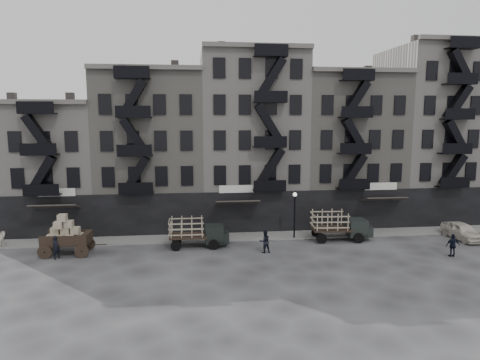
{
  "coord_description": "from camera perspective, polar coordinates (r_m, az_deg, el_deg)",
  "views": [
    {
      "loc": [
        -6.03,
        -33.91,
        10.98
      ],
      "look_at": [
        -1.75,
        4.0,
        5.27
      ],
      "focal_mm": 32.0,
      "sensor_mm": 36.0,
      "label": 1
    }
  ],
  "objects": [
    {
      "name": "building_west",
      "position": [
        46.18,
        -24.01,
        1.59
      ],
      "size": [
        10.0,
        11.35,
        13.2
      ],
      "color": "#AFA8A0",
      "rests_on": "ground"
    },
    {
      "name": "building_mideast",
      "position": [
        46.71,
        13.69,
        4.0
      ],
      "size": [
        10.0,
        11.35,
        16.2
      ],
      "color": "gray",
      "rests_on": "ground"
    },
    {
      "name": "car_east",
      "position": [
        43.55,
        27.5,
        -6.04
      ],
      "size": [
        1.99,
        4.53,
        1.52
      ],
      "primitive_type": "imported",
      "rotation": [
        0.0,
        0.0,
        0.05
      ],
      "color": "beige",
      "rests_on": "ground"
    },
    {
      "name": "stake_truck_west",
      "position": [
        36.49,
        -5.77,
        -6.71
      ],
      "size": [
        5.0,
        2.11,
        2.5
      ],
      "rotation": [
        0.0,
        0.0,
        -0.0
      ],
      "color": "black",
      "rests_on": "ground"
    },
    {
      "name": "stake_truck_east",
      "position": [
        39.23,
        13.14,
        -5.69
      ],
      "size": [
        5.38,
        2.47,
        2.64
      ],
      "rotation": [
        0.0,
        0.0,
        -0.06
      ],
      "color": "black",
      "rests_on": "ground"
    },
    {
      "name": "pedestrian_mid",
      "position": [
        35.0,
        3.32,
        -8.17
      ],
      "size": [
        1.05,
        0.9,
        1.88
      ],
      "primitive_type": "imported",
      "rotation": [
        0.0,
        0.0,
        3.37
      ],
      "color": "black",
      "rests_on": "ground"
    },
    {
      "name": "wagon",
      "position": [
        36.94,
        -22.32,
        -6.4
      ],
      "size": [
        3.94,
        2.2,
        3.29
      ],
      "rotation": [
        0.0,
        0.0,
        -0.03
      ],
      "color": "black",
      "rests_on": "ground"
    },
    {
      "name": "policeman",
      "position": [
        37.89,
        26.51,
        -7.81
      ],
      "size": [
        1.09,
        0.5,
        1.83
      ],
      "primitive_type": "imported",
      "rotation": [
        0.0,
        0.0,
        3.09
      ],
      "color": "black",
      "rests_on": "ground"
    },
    {
      "name": "building_center",
      "position": [
        44.22,
        1.42,
        5.3
      ],
      "size": [
        10.0,
        11.35,
        18.2
      ],
      "color": "#AFA8A0",
      "rests_on": "ground"
    },
    {
      "name": "building_midwest",
      "position": [
        44.05,
        -11.61,
        3.81
      ],
      "size": [
        10.0,
        11.35,
        16.2
      ],
      "color": "gray",
      "rests_on": "ground"
    },
    {
      "name": "sidewalk",
      "position": [
        39.67,
        2.58,
        -7.45
      ],
      "size": [
        55.0,
        2.5,
        0.15
      ],
      "primitive_type": "cube",
      "color": "slate",
      "rests_on": "ground"
    },
    {
      "name": "pedestrian_west",
      "position": [
        36.39,
        -23.3,
        -8.24
      ],
      "size": [
        0.77,
        0.8,
        1.85
      ],
      "primitive_type": "imported",
      "rotation": [
        0.0,
        0.0,
        0.89
      ],
      "color": "black",
      "rests_on": "ground"
    },
    {
      "name": "building_east",
      "position": [
        50.93,
        24.43,
        5.53
      ],
      "size": [
        10.0,
        11.35,
        19.2
      ],
      "color": "#AFA8A0",
      "rests_on": "ground"
    },
    {
      "name": "ground",
      "position": [
        36.15,
        3.52,
        -9.19
      ],
      "size": [
        140.0,
        140.0,
        0.0
      ],
      "primitive_type": "plane",
      "color": "#38383A",
      "rests_on": "ground"
    },
    {
      "name": "lamp_post",
      "position": [
        38.49,
        7.3,
        -3.85
      ],
      "size": [
        0.36,
        0.36,
        4.28
      ],
      "color": "black",
      "rests_on": "ground"
    }
  ]
}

